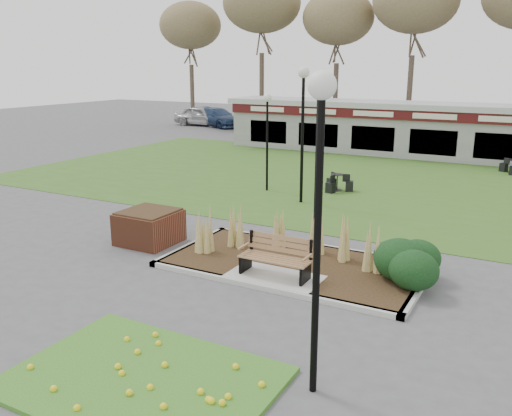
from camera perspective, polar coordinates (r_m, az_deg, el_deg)
The scene contains 16 objects.
ground at distance 12.71m, azimuth 1.65°, elevation -7.94°, with size 100.00×100.00×0.00m, color #515154.
lawn at distance 23.59m, azimuth 14.94°, elevation 2.36°, with size 34.00×16.00×0.02m, color #376620.
flower_bed at distance 9.26m, azimuth -11.93°, elevation -17.15°, with size 4.20×3.00×0.16m.
planting_bed at distance 13.28m, azimuth 9.25°, elevation -5.41°, with size 6.75×3.40×1.27m.
park_bench at distance 12.70m, azimuth 2.18°, elevation -5.11°, with size 1.70×0.66×0.93m.
brick_planter at distance 15.64m, azimuth -11.18°, elevation -1.94°, with size 1.50×1.50×0.95m.
food_pavilion at distance 31.07m, azimuth 18.69°, elevation 7.76°, with size 24.60×3.40×2.90m.
tree_backdrop at distance 38.97m, azimuth 21.81°, elevation 18.96°, with size 47.24×5.24×10.36m.
lamp_post_near_left at distance 14.82m, azimuth 6.55°, elevation 8.57°, with size 0.38×0.38×4.56m.
lamp_post_near_right at distance 7.62m, azimuth 6.71°, elevation 4.28°, with size 0.40×0.40×4.86m.
lamp_post_mid_left at distance 19.42m, azimuth 4.97°, elevation 10.75°, with size 0.40×0.40×4.86m.
lamp_post_far_left at distance 21.36m, azimuth 1.19°, elevation 9.19°, with size 0.32×0.32×3.84m.
bistro_set_b at distance 21.93m, azimuth 8.53°, elevation 2.40°, with size 1.23×1.19×0.67m.
car_silver at distance 45.44m, azimuth -5.73°, elevation 9.63°, with size 1.89×4.70×1.60m, color #B6B6BB.
car_black at distance 42.39m, azimuth 1.05°, elevation 9.36°, with size 1.75×5.02×1.65m, color black.
car_blue at distance 44.61m, azimuth -4.09°, elevation 9.50°, with size 2.09×5.14×1.49m, color navy.
Camera 1 is at (5.25, -10.46, 4.94)m, focal length 38.00 mm.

